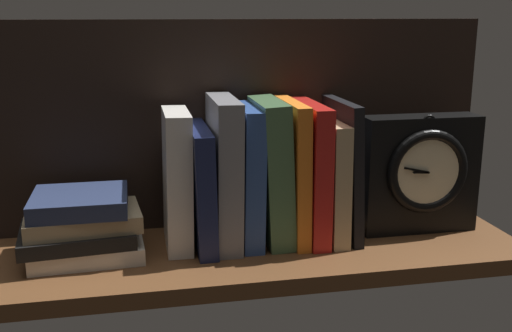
{
  "coord_description": "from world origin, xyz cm",
  "views": [
    {
      "loc": [
        -18.43,
        -86.63,
        35.45
      ],
      "look_at": [
        -0.05,
        3.23,
        12.14
      ],
      "focal_mm": 42.5,
      "sensor_mm": 36.0,
      "label": 1
    }
  ],
  "objects": [
    {
      "name": "book_red_requiem",
      "position": [
        8.61,
        3.23,
        10.89
      ],
      "size": [
        2.9,
        16.24,
        21.79
      ],
      "primitive_type": "cube",
      "rotation": [
        0.0,
        -0.0,
        0.0
      ],
      "color": "red",
      "rests_on": "ground_plane"
    },
    {
      "name": "book_gray_chess",
      "position": [
        -5.16,
        3.23,
        11.48
      ],
      "size": [
        4.04,
        15.13,
        23.0
      ],
      "primitive_type": "cube",
      "rotation": [
        0.0,
        0.01,
        0.0
      ],
      "color": "gray",
      "rests_on": "ground_plane"
    },
    {
      "name": "book_green_romantic",
      "position": [
        2.4,
        3.23,
        11.19
      ],
      "size": [
        5.06,
        14.04,
        22.56
      ],
      "primitive_type": "cube",
      "rotation": [
        0.0,
        -0.05,
        0.0
      ],
      "color": "#476B44",
      "rests_on": "ground_plane"
    },
    {
      "name": "book_tan_shortstories",
      "position": [
        11.7,
        3.23,
        9.54
      ],
      "size": [
        2.97,
        15.89,
        19.12
      ],
      "primitive_type": "cube",
      "rotation": [
        0.0,
        -0.01,
        0.0
      ],
      "color": "tan",
      "rests_on": "ground_plane"
    },
    {
      "name": "back_panel",
      "position": [
        0.0,
        12.12,
        17.21
      ],
      "size": [
        82.15,
        1.2,
        34.41
      ],
      "primitive_type": "cube",
      "color": "black",
      "rests_on": "ground_plane"
    },
    {
      "name": "framed_clock",
      "position": [
        27.12,
        1.83,
        9.85
      ],
      "size": [
        19.31,
        6.5,
        19.89
      ],
      "color": "black",
      "rests_on": "ground_plane"
    },
    {
      "name": "book_stack_side",
      "position": [
        -26.71,
        1.66,
        4.58
      ],
      "size": [
        18.39,
        15.01,
        9.74
      ],
      "color": "beige",
      "rests_on": "ground_plane"
    },
    {
      "name": "book_blue_modern",
      "position": [
        -1.43,
        3.23,
        10.78
      ],
      "size": [
        3.45,
        14.02,
        21.61
      ],
      "primitive_type": "cube",
      "rotation": [
        0.0,
        0.02,
        0.0
      ],
      "color": "#2D4C8E",
      "rests_on": "ground_plane"
    },
    {
      "name": "book_orange_pandolfini",
      "position": [
        5.78,
        3.23,
        11.08
      ],
      "size": [
        2.51,
        15.34,
        22.19
      ],
      "primitive_type": "cube",
      "rotation": [
        0.0,
        -0.01,
        0.0
      ],
      "color": "orange",
      "rests_on": "ground_plane"
    },
    {
      "name": "ground_plane",
      "position": [
        0.0,
        0.0,
        -1.25
      ],
      "size": [
        82.15,
        25.44,
        2.5
      ],
      "primitive_type": "cube",
      "color": "brown"
    },
    {
      "name": "book_black_skeptic",
      "position": [
        14.16,
        3.23,
        11.02
      ],
      "size": [
        2.58,
        15.48,
        22.09
      ],
      "primitive_type": "cube",
      "rotation": [
        0.0,
        -0.04,
        0.0
      ],
      "color": "black",
      "rests_on": "ground_plane"
    },
    {
      "name": "book_navy_bierce",
      "position": [
        -8.77,
        3.23,
        9.31
      ],
      "size": [
        3.25,
        16.57,
        18.68
      ],
      "primitive_type": "cube",
      "rotation": [
        0.0,
        -0.02,
        0.0
      ],
      "color": "#192147",
      "rests_on": "ground_plane"
    },
    {
      "name": "book_white_catcher",
      "position": [
        -12.39,
        3.23,
        10.6
      ],
      "size": [
        4.11,
        12.19,
        21.25
      ],
      "primitive_type": "cube",
      "rotation": [
        0.0,
        0.02,
        0.0
      ],
      "color": "silver",
      "rests_on": "ground_plane"
    }
  ]
}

